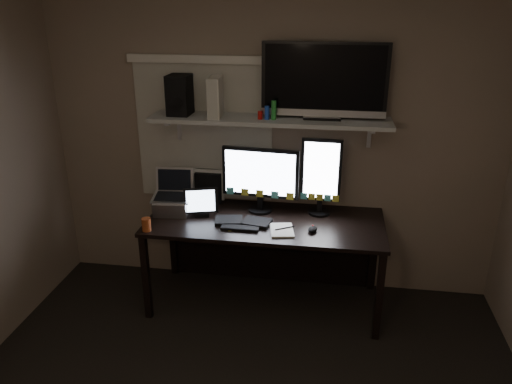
% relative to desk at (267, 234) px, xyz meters
% --- Properties ---
extents(back_wall, '(3.60, 0.00, 3.60)m').
position_rel_desk_xyz_m(back_wall, '(0.00, 0.25, 0.70)').
color(back_wall, '#736352').
rests_on(back_wall, floor).
extents(window_blinds, '(1.10, 0.02, 1.10)m').
position_rel_desk_xyz_m(window_blinds, '(-0.55, 0.24, 0.75)').
color(window_blinds, beige).
rests_on(window_blinds, back_wall).
extents(desk, '(1.80, 0.75, 0.73)m').
position_rel_desk_xyz_m(desk, '(0.00, 0.00, 0.00)').
color(desk, black).
rests_on(desk, floor).
extents(wall_shelf, '(1.80, 0.35, 0.03)m').
position_rel_desk_xyz_m(wall_shelf, '(0.00, 0.08, 0.91)').
color(wall_shelf, '#A3A49F').
rests_on(wall_shelf, back_wall).
extents(monitor_landscape, '(0.61, 0.12, 0.53)m').
position_rel_desk_xyz_m(monitor_landscape, '(-0.06, 0.05, 0.44)').
color(monitor_landscape, black).
rests_on(monitor_landscape, desk).
extents(monitor_portrait, '(0.31, 0.08, 0.62)m').
position_rel_desk_xyz_m(monitor_portrait, '(0.40, 0.07, 0.48)').
color(monitor_portrait, black).
rests_on(monitor_portrait, desk).
extents(keyboard, '(0.43, 0.17, 0.03)m').
position_rel_desk_xyz_m(keyboard, '(-0.16, -0.20, 0.19)').
color(keyboard, black).
rests_on(keyboard, desk).
extents(mouse, '(0.09, 0.11, 0.04)m').
position_rel_desk_xyz_m(mouse, '(0.37, -0.26, 0.19)').
color(mouse, black).
rests_on(mouse, desk).
extents(notepad, '(0.21, 0.26, 0.01)m').
position_rel_desk_xyz_m(notepad, '(0.14, -0.29, 0.18)').
color(notepad, silver).
rests_on(notepad, desk).
extents(tablet, '(0.28, 0.18, 0.23)m').
position_rel_desk_xyz_m(tablet, '(-0.50, -0.11, 0.29)').
color(tablet, black).
rests_on(tablet, desk).
extents(file_sorter, '(0.22, 0.10, 0.27)m').
position_rel_desk_xyz_m(file_sorter, '(-0.51, 0.18, 0.31)').
color(file_sorter, black).
rests_on(file_sorter, desk).
extents(laptop, '(0.32, 0.27, 0.33)m').
position_rel_desk_xyz_m(laptop, '(-0.74, -0.10, 0.34)').
color(laptop, silver).
rests_on(laptop, desk).
extents(cup, '(0.08, 0.08, 0.10)m').
position_rel_desk_xyz_m(cup, '(-0.83, -0.43, 0.23)').
color(cup, '#993F1B').
rests_on(cup, desk).
extents(sticky_notes, '(0.31, 0.24, 0.00)m').
position_rel_desk_xyz_m(sticky_notes, '(-0.12, -0.22, 0.18)').
color(sticky_notes, gold).
rests_on(sticky_notes, desk).
extents(tv, '(0.91, 0.17, 0.55)m').
position_rel_desk_xyz_m(tv, '(0.39, 0.12, 1.20)').
color(tv, black).
rests_on(tv, wall_shelf).
extents(game_console, '(0.10, 0.25, 0.30)m').
position_rel_desk_xyz_m(game_console, '(-0.40, 0.06, 1.07)').
color(game_console, beige).
rests_on(game_console, wall_shelf).
extents(speaker, '(0.17, 0.20, 0.30)m').
position_rel_desk_xyz_m(speaker, '(-0.69, 0.09, 1.08)').
color(speaker, black).
rests_on(speaker, wall_shelf).
extents(bottles, '(0.22, 0.08, 0.14)m').
position_rel_desk_xyz_m(bottles, '(-0.01, 0.02, 1.00)').
color(bottles, '#A50F0C').
rests_on(bottles, wall_shelf).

